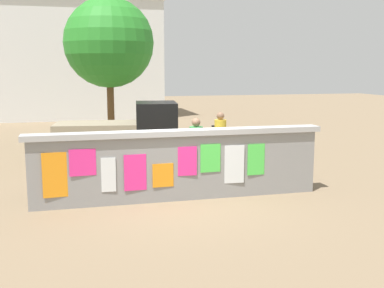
# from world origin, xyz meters

# --- Properties ---
(ground) EXTENTS (60.00, 60.00, 0.00)m
(ground) POSITION_xyz_m (0.00, 8.00, 0.00)
(ground) COLOR #7A664C
(poster_wall) EXTENTS (6.54, 0.42, 1.55)m
(poster_wall) POSITION_xyz_m (-0.01, -0.00, 0.80)
(poster_wall) COLOR gray
(poster_wall) RESTS_ON ground
(auto_rickshaw_truck) EXTENTS (3.77, 1.96, 1.85)m
(auto_rickshaw_truck) POSITION_xyz_m (-0.75, 4.31, 0.90)
(auto_rickshaw_truck) COLOR black
(auto_rickshaw_truck) RESTS_ON ground
(motorcycle) EXTENTS (1.89, 0.58, 0.87)m
(motorcycle) POSITION_xyz_m (2.25, 1.21, 0.46)
(motorcycle) COLOR black
(motorcycle) RESTS_ON ground
(bicycle_near) EXTENTS (1.69, 0.47, 0.95)m
(bicycle_near) POSITION_xyz_m (2.28, 5.25, 0.36)
(bicycle_near) COLOR black
(bicycle_near) RESTS_ON ground
(bicycle_far) EXTENTS (1.66, 0.59, 0.95)m
(bicycle_far) POSITION_xyz_m (-2.22, 1.03, 0.36)
(bicycle_far) COLOR black
(bicycle_far) RESTS_ON ground
(person_walking) EXTENTS (0.48, 0.48, 1.62)m
(person_walking) POSITION_xyz_m (1.90, 2.99, 0.99)
(person_walking) COLOR yellow
(person_walking) RESTS_ON ground
(person_bystander) EXTENTS (0.47, 0.47, 1.62)m
(person_bystander) POSITION_xyz_m (0.81, 1.62, 0.99)
(person_bystander) COLOR #3F994C
(person_bystander) RESTS_ON ground
(tree_roadside) EXTENTS (3.54, 3.54, 5.63)m
(tree_roadside) POSITION_xyz_m (-0.69, 9.39, 3.84)
(tree_roadside) COLOR brown
(tree_roadside) RESTS_ON ground
(building_background) EXTENTS (12.46, 5.25, 7.12)m
(building_background) POSITION_xyz_m (-3.14, 19.01, 3.58)
(building_background) COLOR silver
(building_background) RESTS_ON ground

